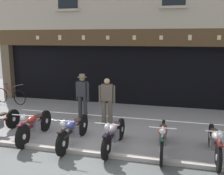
{
  "coord_description": "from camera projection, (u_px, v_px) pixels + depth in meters",
  "views": [
    {
      "loc": [
        2.3,
        -5.67,
        2.95
      ],
      "look_at": [
        0.23,
        2.55,
        1.29
      ],
      "focal_mm": 40.84,
      "sensor_mm": 36.0,
      "label": 1
    }
  ],
  "objects": [
    {
      "name": "motorcycle_center_right",
      "position": [
        163.0,
        137.0,
        6.57
      ],
      "size": [
        0.62,
        2.08,
        0.92
      ],
      "rotation": [
        0.0,
        0.0,
        3.16
      ],
      "color": "black",
      "rests_on": "ground"
    },
    {
      "name": "shop_facade",
      "position": [
        129.0,
        62.0,
        12.83
      ],
      "size": [
        12.14,
        4.42,
        6.52
      ],
      "color": "black",
      "rests_on": "ground"
    },
    {
      "name": "leaning_bicycle",
      "position": [
        10.0,
        95.0,
        11.55
      ],
      "size": [
        1.75,
        0.54,
        0.93
      ],
      "rotation": [
        0.0,
        0.0,
        -1.76
      ],
      "color": "black",
      "rests_on": "ground"
    },
    {
      "name": "shopkeeper_center",
      "position": [
        107.0,
        99.0,
        8.61
      ],
      "size": [
        0.55,
        0.27,
        1.62
      ],
      "rotation": [
        0.0,
        0.0,
        3.29
      ],
      "color": "brown",
      "rests_on": "ground"
    },
    {
      "name": "motorcycle_center_left",
      "position": [
        73.0,
        130.0,
        7.06
      ],
      "size": [
        0.62,
        2.09,
        0.92
      ],
      "rotation": [
        0.0,
        0.0,
        3.13
      ],
      "color": "black",
      "rests_on": "ground"
    },
    {
      "name": "motorcycle_right",
      "position": [
        215.0,
        142.0,
        6.28
      ],
      "size": [
        0.62,
        1.98,
        0.91
      ],
      "rotation": [
        0.0,
        0.0,
        3.13
      ],
      "color": "black",
      "rests_on": "ground"
    },
    {
      "name": "motorcycle_center",
      "position": [
        114.0,
        134.0,
        6.8
      ],
      "size": [
        0.62,
        1.96,
        0.92
      ],
      "rotation": [
        0.0,
        0.0,
        3.08
      ],
      "color": "black",
      "rests_on": "ground"
    },
    {
      "name": "salesman_left",
      "position": [
        82.0,
        94.0,
        9.3
      ],
      "size": [
        0.55,
        0.34,
        1.66
      ],
      "rotation": [
        0.0,
        0.0,
        2.93
      ],
      "color": "#2D2D33",
      "rests_on": "ground"
    },
    {
      "name": "motorcycle_left",
      "position": [
        35.0,
        125.0,
        7.46
      ],
      "size": [
        0.62,
        2.03,
        0.93
      ],
      "rotation": [
        0.0,
        0.0,
        3.19
      ],
      "color": "black",
      "rests_on": "ground"
    },
    {
      "name": "advert_board_near",
      "position": [
        78.0,
        66.0,
        11.84
      ],
      "size": [
        0.65,
        0.03,
        0.98
      ],
      "color": "beige"
    }
  ]
}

